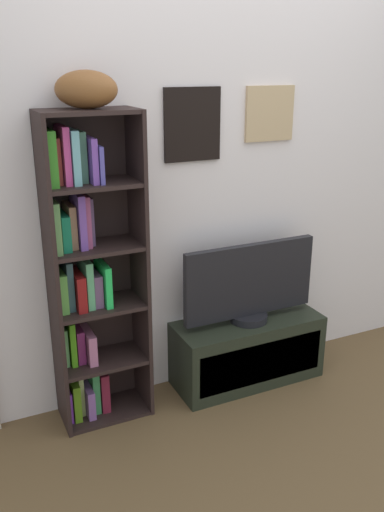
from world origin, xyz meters
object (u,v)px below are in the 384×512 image
football (86,89)px  television (250,284)px  bookshelf (87,274)px  tv_stand (247,350)px

football → television: (0.86, -0.04, -1.07)m
bookshelf → tv_stand: bookshelf is taller
football → tv_stand: bearing=-2.5°
football → tv_stand: size_ratio=0.33×
football → tv_stand: (0.86, -0.04, -1.49)m
bookshelf → television: 0.93m
television → football: bearing=177.6°
bookshelf → football: size_ratio=5.59×
bookshelf → television: (0.91, -0.07, -0.19)m
bookshelf → tv_stand: (0.91, -0.07, -0.61)m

